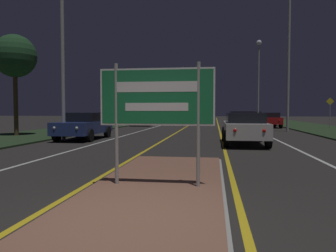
{
  "coord_description": "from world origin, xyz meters",
  "views": [
    {
      "loc": [
        1.06,
        -4.02,
        1.5
      ],
      "look_at": [
        0.0,
        3.46,
        1.14
      ],
      "focal_mm": 35.0,
      "sensor_mm": 36.0,
      "label": 1
    }
  ],
  "objects_px": {
    "warning_sign": "(330,110)",
    "streetlight_left_near": "(62,22)",
    "streetlight_right_near": "(289,38)",
    "car_approaching_0": "(84,125)",
    "streetlight_right_far": "(259,66)",
    "highway_sign": "(157,101)",
    "car_receding_0": "(244,127)",
    "car_receding_3": "(254,116)",
    "car_receding_1": "(241,121)",
    "car_receding_2": "(268,119)",
    "car_approaching_1": "(144,118)"
  },
  "relations": [
    {
      "from": "warning_sign",
      "to": "streetlight_left_near",
      "type": "bearing_deg",
      "value": -142.63
    },
    {
      "from": "car_approaching_1",
      "to": "streetlight_left_near",
      "type": "bearing_deg",
      "value": -91.8
    },
    {
      "from": "streetlight_right_near",
      "to": "car_receding_2",
      "type": "bearing_deg",
      "value": 93.78
    },
    {
      "from": "car_approaching_0",
      "to": "car_approaching_1",
      "type": "xyz_separation_m",
      "value": [
        -0.15,
        15.27,
        0.01
      ]
    },
    {
      "from": "car_approaching_0",
      "to": "streetlight_right_far",
      "type": "bearing_deg",
      "value": 63.48
    },
    {
      "from": "streetlight_right_near",
      "to": "car_approaching_0",
      "type": "bearing_deg",
      "value": -146.42
    },
    {
      "from": "car_receding_1",
      "to": "car_approaching_0",
      "type": "relative_size",
      "value": 0.99
    },
    {
      "from": "car_receding_0",
      "to": "car_approaching_0",
      "type": "distance_m",
      "value": 8.14
    },
    {
      "from": "streetlight_right_far",
      "to": "car_receding_1",
      "type": "distance_m",
      "value": 18.68
    },
    {
      "from": "streetlight_right_far",
      "to": "car_approaching_1",
      "type": "xyz_separation_m",
      "value": [
        -11.97,
        -8.41,
        -5.93
      ]
    },
    {
      "from": "highway_sign",
      "to": "car_receding_1",
      "type": "relative_size",
      "value": 0.54
    },
    {
      "from": "highway_sign",
      "to": "car_receding_3",
      "type": "height_order",
      "value": "highway_sign"
    },
    {
      "from": "car_receding_1",
      "to": "car_receding_2",
      "type": "distance_m",
      "value": 8.02
    },
    {
      "from": "car_receding_2",
      "to": "car_receding_1",
      "type": "bearing_deg",
      "value": -111.51
    },
    {
      "from": "car_receding_2",
      "to": "car_approaching_1",
      "type": "relative_size",
      "value": 1.11
    },
    {
      "from": "car_receding_0",
      "to": "car_receding_1",
      "type": "relative_size",
      "value": 1.04
    },
    {
      "from": "streetlight_right_near",
      "to": "car_receding_2",
      "type": "height_order",
      "value": "streetlight_right_near"
    },
    {
      "from": "streetlight_right_far",
      "to": "car_receding_3",
      "type": "height_order",
      "value": "streetlight_right_far"
    },
    {
      "from": "streetlight_left_near",
      "to": "car_receding_1",
      "type": "xyz_separation_m",
      "value": [
        9.13,
        7.2,
        -4.99
      ]
    },
    {
      "from": "streetlight_left_near",
      "to": "warning_sign",
      "type": "xyz_separation_m",
      "value": [
        16.55,
        12.64,
        -4.22
      ]
    },
    {
      "from": "car_receding_2",
      "to": "warning_sign",
      "type": "height_order",
      "value": "warning_sign"
    },
    {
      "from": "streetlight_left_near",
      "to": "car_approaching_0",
      "type": "xyz_separation_m",
      "value": [
        0.66,
        0.94,
        -5.03
      ]
    },
    {
      "from": "streetlight_right_far",
      "to": "car_receding_0",
      "type": "distance_m",
      "value": 26.17
    },
    {
      "from": "car_receding_0",
      "to": "car_receding_3",
      "type": "relative_size",
      "value": 1.07
    },
    {
      "from": "streetlight_right_far",
      "to": "car_receding_2",
      "type": "bearing_deg",
      "value": -92.32
    },
    {
      "from": "car_receding_2",
      "to": "car_approaching_0",
      "type": "bearing_deg",
      "value": -129.72
    },
    {
      "from": "streetlight_right_near",
      "to": "warning_sign",
      "type": "relative_size",
      "value": 4.55
    },
    {
      "from": "car_receding_3",
      "to": "car_receding_2",
      "type": "bearing_deg",
      "value": -90.7
    },
    {
      "from": "car_approaching_0",
      "to": "warning_sign",
      "type": "distance_m",
      "value": 19.75
    },
    {
      "from": "streetlight_left_near",
      "to": "streetlight_right_far",
      "type": "distance_m",
      "value": 27.61
    },
    {
      "from": "streetlight_right_near",
      "to": "car_receding_3",
      "type": "height_order",
      "value": "streetlight_right_near"
    },
    {
      "from": "highway_sign",
      "to": "streetlight_right_near",
      "type": "relative_size",
      "value": 0.21
    },
    {
      "from": "streetlight_right_near",
      "to": "warning_sign",
      "type": "distance_m",
      "value": 7.52
    },
    {
      "from": "car_receding_1",
      "to": "car_receding_0",
      "type": "bearing_deg",
      "value": -93.51
    },
    {
      "from": "car_receding_2",
      "to": "highway_sign",
      "type": "bearing_deg",
      "value": -103.6
    },
    {
      "from": "streetlight_right_far",
      "to": "warning_sign",
      "type": "bearing_deg",
      "value": -71.22
    },
    {
      "from": "car_approaching_0",
      "to": "warning_sign",
      "type": "xyz_separation_m",
      "value": [
        15.88,
        11.7,
        0.81
      ]
    },
    {
      "from": "car_receding_3",
      "to": "warning_sign",
      "type": "relative_size",
      "value": 1.68
    },
    {
      "from": "highway_sign",
      "to": "streetlight_left_near",
      "type": "xyz_separation_m",
      "value": [
        -6.29,
        9.24,
        4.1
      ]
    },
    {
      "from": "car_receding_3",
      "to": "warning_sign",
      "type": "distance_m",
      "value": 14.91
    },
    {
      "from": "streetlight_right_near",
      "to": "car_approaching_0",
      "type": "distance_m",
      "value": 15.31
    },
    {
      "from": "highway_sign",
      "to": "streetlight_right_near",
      "type": "xyz_separation_m",
      "value": [
        6.17,
        18.01,
        4.87
      ]
    },
    {
      "from": "streetlight_left_near",
      "to": "streetlight_right_near",
      "type": "height_order",
      "value": "streetlight_right_near"
    },
    {
      "from": "car_receding_1",
      "to": "warning_sign",
      "type": "height_order",
      "value": "warning_sign"
    },
    {
      "from": "streetlight_right_far",
      "to": "car_receding_1",
      "type": "bearing_deg",
      "value": -100.88
    },
    {
      "from": "car_receding_1",
      "to": "streetlight_right_near",
      "type": "bearing_deg",
      "value": 25.19
    },
    {
      "from": "highway_sign",
      "to": "car_approaching_1",
      "type": "bearing_deg",
      "value": 102.8
    },
    {
      "from": "warning_sign",
      "to": "streetlight_right_near",
      "type": "bearing_deg",
      "value": -136.55
    },
    {
      "from": "highway_sign",
      "to": "car_approaching_1",
      "type": "xyz_separation_m",
      "value": [
        -5.78,
        25.44,
        -0.93
      ]
    },
    {
      "from": "streetlight_right_near",
      "to": "streetlight_right_far",
      "type": "bearing_deg",
      "value": 89.95
    }
  ]
}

